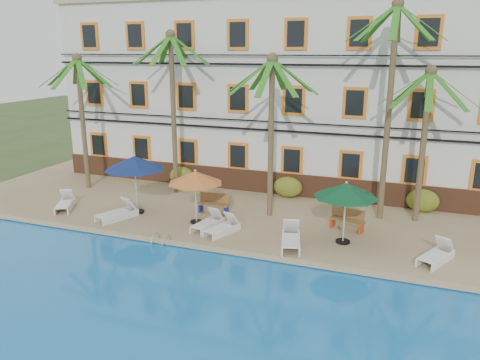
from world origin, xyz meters
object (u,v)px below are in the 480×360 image
at_px(umbrella_blue, 135,163).
at_px(lounger_c, 208,223).
at_px(palm_c, 271,114).
at_px(pool_ladder, 161,243).
at_px(bench_left, 214,203).
at_px(lounger_f, 436,255).
at_px(palm_a, 81,103).
at_px(umbrella_green, 346,190).
at_px(lounger_d, 223,227).
at_px(palm_e, 426,123).
at_px(palm_b, 173,92).
at_px(lounger_b, 118,213).
at_px(palm_d, 391,86).
at_px(lounger_e, 291,238).
at_px(lounger_a, 65,203).
at_px(umbrella_red, 195,178).

xyz_separation_m(umbrella_blue, lounger_c, (3.98, -0.71, -2.15)).
xyz_separation_m(palm_c, pool_ladder, (-3.16, -4.63, -4.74)).
bearing_deg(bench_left, pool_ladder, -97.95).
bearing_deg(lounger_f, palm_a, 168.85).
xyz_separation_m(palm_c, umbrella_green, (3.69, -2.07, -2.56)).
distance_m(palm_c, lounger_d, 5.43).
distance_m(umbrella_green, pool_ladder, 7.63).
bearing_deg(umbrella_blue, palm_a, 151.11).
bearing_deg(palm_e, lounger_d, -150.04).
distance_m(palm_b, umbrella_blue, 4.66).
height_order(palm_b, lounger_b, palm_b).
relative_size(palm_a, umbrella_blue, 2.58).
relative_size(palm_b, lounger_f, 4.44).
distance_m(palm_d, pool_ladder, 11.65).
height_order(palm_b, palm_d, palm_d).
height_order(palm_a, lounger_b, palm_a).
bearing_deg(lounger_e, lounger_a, 177.20).
bearing_deg(palm_a, lounger_e, -17.35).
bearing_deg(palm_e, lounger_c, -154.01).
bearing_deg(palm_d, lounger_b, -159.55).
relative_size(palm_e, lounger_c, 3.73).
bearing_deg(umbrella_green, palm_c, 150.65).
relative_size(lounger_b, lounger_e, 0.96).
relative_size(umbrella_red, lounger_a, 1.28).
xyz_separation_m(palm_a, lounger_a, (1.24, -3.39, -4.43)).
bearing_deg(lounger_f, lounger_e, -175.62).
bearing_deg(lounger_a, umbrella_blue, 11.20).
xyz_separation_m(palm_a, lounger_c, (8.83, -3.39, -4.44)).
distance_m(palm_c, lounger_b, 8.28).
distance_m(palm_c, lounger_e, 5.70).
height_order(umbrella_blue, umbrella_red, umbrella_blue).
relative_size(umbrella_red, lounger_c, 1.33).
height_order(lounger_e, lounger_f, lounger_e).
height_order(lounger_a, lounger_b, lounger_b).
distance_m(palm_d, lounger_c, 9.75).
bearing_deg(palm_e, palm_d, -171.51).
xyz_separation_m(lounger_a, lounger_b, (3.22, -0.32, 0.02)).
bearing_deg(palm_e, lounger_a, -165.60).
bearing_deg(umbrella_green, palm_a, 168.62).
relative_size(palm_a, lounger_f, 3.84).
xyz_separation_m(palm_b, lounger_a, (-3.79, -4.31, -5.09)).
xyz_separation_m(lounger_c, lounger_f, (9.15, -0.15, 0.01)).
bearing_deg(lounger_d, palm_b, 134.96).
xyz_separation_m(palm_e, umbrella_green, (-2.72, -3.64, -2.27)).
bearing_deg(palm_d, umbrella_blue, -163.75).
relative_size(palm_c, lounger_b, 3.61).
height_order(lounger_c, pool_ladder, lounger_c).
bearing_deg(lounger_d, pool_ladder, -137.14).
bearing_deg(palm_d, lounger_d, -145.62).
xyz_separation_m(umbrella_green, lounger_c, (-5.70, -0.46, -1.92)).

